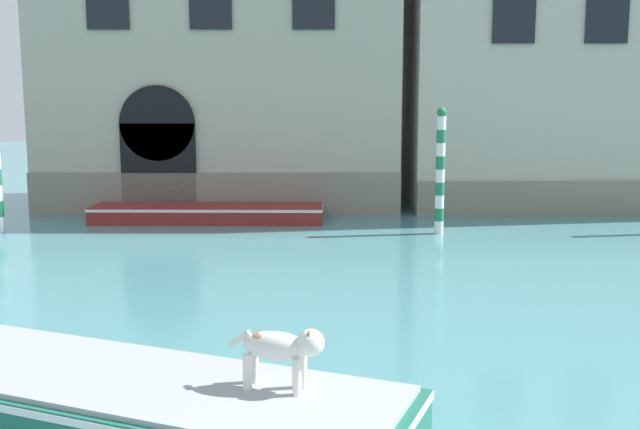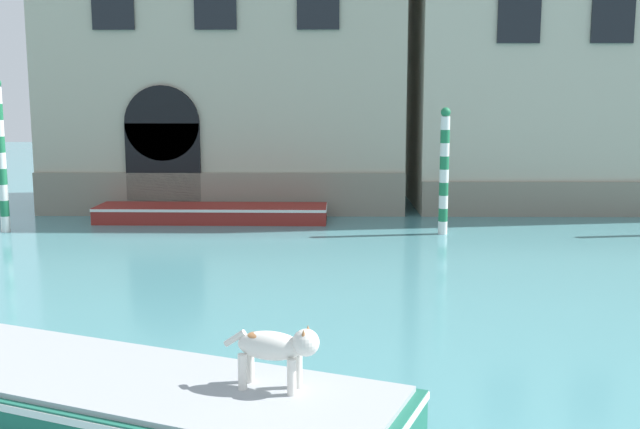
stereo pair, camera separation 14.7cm
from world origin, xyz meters
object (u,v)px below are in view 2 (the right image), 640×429
(mooring_pole_2, at_px, (1,156))
(mooring_pole_0, at_px, (444,171))
(boat_moored_near_palazzo, at_px, (212,213))
(boat_foreground, at_px, (84,389))
(dog_on_deck, at_px, (277,347))

(mooring_pole_2, bearing_deg, mooring_pole_0, -0.84)
(boat_moored_near_palazzo, bearing_deg, boat_foreground, -86.66)
(boat_foreground, xyz_separation_m, boat_moored_near_palazzo, (-0.61, 13.60, -0.03))
(boat_foreground, height_order, mooring_pole_2, mooring_pole_2)
(boat_foreground, distance_m, mooring_pole_2, 13.37)
(boat_foreground, relative_size, dog_on_deck, 7.52)
(mooring_pole_0, bearing_deg, dog_on_deck, -106.47)
(boat_foreground, bearing_deg, mooring_pole_0, 84.83)
(boat_moored_near_palazzo, xyz_separation_m, mooring_pole_2, (-5.40, -1.79, 1.83))
(dog_on_deck, xyz_separation_m, mooring_pole_2, (-8.31, 12.43, 1.08))
(boat_foreground, bearing_deg, dog_on_deck, 6.81)
(boat_moored_near_palazzo, xyz_separation_m, mooring_pole_0, (6.54, -1.96, 1.46))
(boat_foreground, xyz_separation_m, mooring_pole_2, (-6.01, 11.81, 1.80))
(boat_foreground, distance_m, mooring_pole_0, 13.13)
(boat_foreground, relative_size, mooring_pole_0, 2.34)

